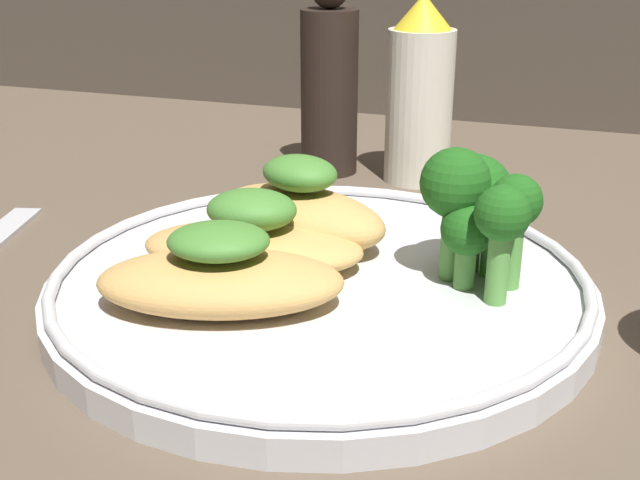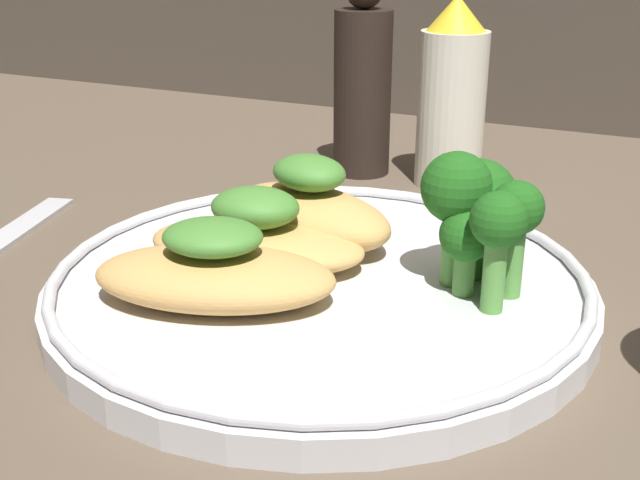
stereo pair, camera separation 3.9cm
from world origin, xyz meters
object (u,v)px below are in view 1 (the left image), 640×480
object	(u,v)px
plate	(320,284)
sauce_bottle	(426,95)
pepper_grinder	(329,84)
broccoli_bunch	(479,205)

from	to	relation	value
plate	sauce_bottle	distance (cm)	22.54
plate	pepper_grinder	world-z (taller)	pepper_grinder
pepper_grinder	sauce_bottle	bearing A→B (deg)	0.00
broccoli_bunch	sauce_bottle	size ratio (longest dim) A/B	0.50
sauce_bottle	pepper_grinder	size ratio (longest dim) A/B	0.90
broccoli_bunch	pepper_grinder	distance (cm)	24.17
broccoli_bunch	pepper_grinder	size ratio (longest dim) A/B	0.45
sauce_bottle	broccoli_bunch	bearing A→B (deg)	-70.65
sauce_bottle	pepper_grinder	bearing A→B (deg)	180.00
plate	pepper_grinder	bearing A→B (deg)	107.38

